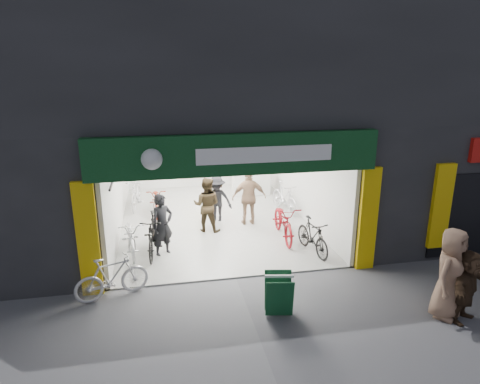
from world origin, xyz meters
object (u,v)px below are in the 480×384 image
object	(u,v)px
parked_bike	(112,277)
sandwich_board	(279,294)
bike_left_front	(131,236)
pedestrian_near	(450,273)
bike_right_front	(313,236)

from	to	relation	value
parked_bike	sandwich_board	xyz separation A→B (m)	(3.37, -1.33, -0.02)
bike_left_front	pedestrian_near	bearing A→B (deg)	-41.08
parked_bike	pedestrian_near	distance (m)	6.99
parked_bike	pedestrian_near	bearing A→B (deg)	-126.33
pedestrian_near	sandwich_board	world-z (taller)	pedestrian_near
parked_bike	bike_right_front	bearing A→B (deg)	-94.95
pedestrian_near	sandwich_board	bearing A→B (deg)	134.85
sandwich_board	pedestrian_near	bearing A→B (deg)	-1.39
bike_left_front	parked_bike	distance (m)	2.28
bike_right_front	parked_bike	size ratio (longest dim) A/B	1.00
parked_bike	sandwich_board	size ratio (longest dim) A/B	1.90
bike_left_front	parked_bike	xyz separation A→B (m)	(-0.30, -2.26, -0.00)
parked_bike	pedestrian_near	world-z (taller)	pedestrian_near
bike_left_front	bike_right_front	xyz separation A→B (m)	(4.77, -0.95, -0.00)
pedestrian_near	bike_left_front	bearing A→B (deg)	112.83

